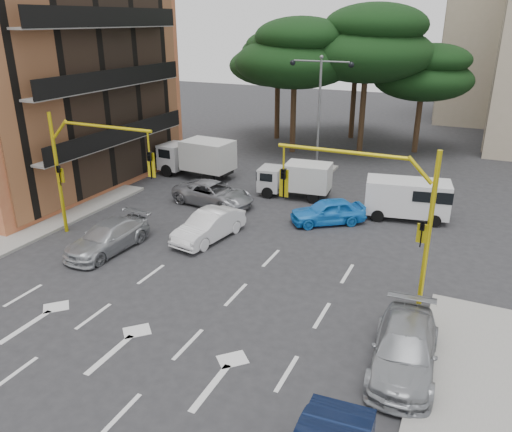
{
  "coord_description": "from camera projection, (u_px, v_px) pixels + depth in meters",
  "views": [
    {
      "loc": [
        9.77,
        -15.06,
        10.02
      ],
      "look_at": [
        0.92,
        4.23,
        1.6
      ],
      "focal_mm": 35.0,
      "sensor_mm": 36.0,
      "label": 1
    }
  ],
  "objects": [
    {
      "name": "street_lamp_center",
      "position": [
        320.0,
        96.0,
        31.72
      ],
      "size": [
        4.16,
        0.36,
        7.77
      ],
      "color": "slate",
      "rests_on": "median_strip"
    },
    {
      "name": "car_white_hatch",
      "position": [
        209.0,
        226.0,
        24.08
      ],
      "size": [
        2.13,
        4.4,
        1.39
      ],
      "primitive_type": "imported",
      "rotation": [
        0.0,
        0.0,
        -0.16
      ],
      "color": "white",
      "rests_on": "ground"
    },
    {
      "name": "median_strip",
      "position": [
        316.0,
        177.0,
        33.69
      ],
      "size": [
        1.4,
        6.0,
        0.15
      ],
      "primitive_type": "cube",
      "color": "gray",
      "rests_on": "ground"
    },
    {
      "name": "apartment_orange",
      "position": [
        9.0,
        73.0,
        31.39
      ],
      "size": [
        15.19,
        16.15,
        13.7
      ],
      "color": "#B8593A",
      "rests_on": "ground"
    },
    {
      "name": "pine_center",
      "position": [
        368.0,
        43.0,
        36.97
      ],
      "size": [
        9.98,
        9.98,
        11.16
      ],
      "color": "#382616",
      "rests_on": "ground"
    },
    {
      "name": "pine_left_far",
      "position": [
        278.0,
        58.0,
        42.27
      ],
      "size": [
        8.32,
        8.32,
        9.3
      ],
      "color": "#382616",
      "rests_on": "ground"
    },
    {
      "name": "signal_mast_right",
      "position": [
        379.0,
        203.0,
        17.82
      ],
      "size": [
        5.79,
        0.37,
        6.0
      ],
      "color": "gold",
      "rests_on": "ground"
    },
    {
      "name": "car_silver_wagon",
      "position": [
        107.0,
        237.0,
        22.93
      ],
      "size": [
        2.07,
        4.62,
        1.32
      ],
      "primitive_type": "imported",
      "rotation": [
        0.0,
        0.0,
        -0.05
      ],
      "color": "#A4A7AC",
      "rests_on": "ground"
    },
    {
      "name": "car_silver_parked",
      "position": [
        404.0,
        349.0,
        15.13
      ],
      "size": [
        2.23,
        4.8,
        1.36
      ],
      "primitive_type": "imported",
      "rotation": [
        0.0,
        0.0,
        0.07
      ],
      "color": "#93959A",
      "rests_on": "ground"
    },
    {
      "name": "pine_right",
      "position": [
        424.0,
        72.0,
        37.88
      ],
      "size": [
        7.49,
        7.49,
        8.37
      ],
      "color": "#382616",
      "rests_on": "ground"
    },
    {
      "name": "signal_mast_left",
      "position": [
        84.0,
        161.0,
        23.09
      ],
      "size": [
        5.79,
        0.37,
        6.0
      ],
      "color": "gold",
      "rests_on": "ground"
    },
    {
      "name": "box_truck_a",
      "position": [
        196.0,
        158.0,
        33.43
      ],
      "size": [
        5.43,
        2.62,
        2.59
      ],
      "primitive_type": null,
      "rotation": [
        0.0,
        0.0,
        1.49
      ],
      "color": "silver",
      "rests_on": "ground"
    },
    {
      "name": "ground",
      "position": [
        192.0,
        284.0,
        20.2
      ],
      "size": [
        120.0,
        120.0,
        0.0
      ],
      "primitive_type": "plane",
      "color": "#28282B",
      "rests_on": "ground"
    },
    {
      "name": "van_white",
      "position": [
        407.0,
        199.0,
        26.52
      ],
      "size": [
        4.56,
        2.66,
        2.15
      ],
      "primitive_type": null,
      "rotation": [
        0.0,
        0.0,
        -1.4
      ],
      "color": "white",
      "rests_on": "ground"
    },
    {
      "name": "car_blue_compact",
      "position": [
        328.0,
        211.0,
        25.98
      ],
      "size": [
        4.08,
        3.54,
        1.33
      ],
      "primitive_type": "imported",
      "rotation": [
        0.0,
        0.0,
        -0.95
      ],
      "color": "blue",
      "rests_on": "ground"
    },
    {
      "name": "pine_left_near",
      "position": [
        295.0,
        53.0,
        37.48
      ],
      "size": [
        9.15,
        9.15,
        10.23
      ],
      "color": "#382616",
      "rests_on": "ground"
    },
    {
      "name": "car_silver_cross_a",
      "position": [
        213.0,
        194.0,
        28.59
      ],
      "size": [
        5.08,
        2.86,
        1.34
      ],
      "primitive_type": "imported",
      "rotation": [
        0.0,
        0.0,
        1.43
      ],
      "color": "#94959B",
      "rests_on": "ground"
    },
    {
      "name": "box_truck_b",
      "position": [
        295.0,
        180.0,
        29.73
      ],
      "size": [
        4.48,
        2.23,
        2.13
      ],
      "primitive_type": null,
      "rotation": [
        0.0,
        0.0,
        1.67
      ],
      "color": "silver",
      "rests_on": "ground"
    },
    {
      "name": "pine_back",
      "position": [
        357.0,
        49.0,
        42.23
      ],
      "size": [
        9.15,
        9.15,
        10.23
      ],
      "color": "#382616",
      "rests_on": "ground"
    }
  ]
}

